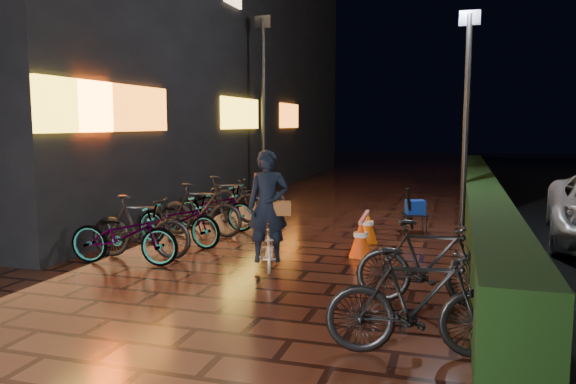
% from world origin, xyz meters
% --- Properties ---
extents(ground, '(80.00, 80.00, 0.00)m').
position_xyz_m(ground, '(0.00, 0.00, 0.00)').
color(ground, '#381911').
rests_on(ground, ground).
extents(hedge, '(0.70, 20.00, 1.00)m').
position_xyz_m(hedge, '(3.30, 8.00, 0.50)').
color(hedge, black).
rests_on(hedge, ground).
extents(storefront_block, '(12.09, 22.00, 9.00)m').
position_xyz_m(storefront_block, '(-9.50, 11.50, 4.50)').
color(storefront_block, black).
rests_on(storefront_block, ground).
extents(lamp_post_hedge, '(0.45, 0.14, 4.71)m').
position_xyz_m(lamp_post_hedge, '(2.90, 6.38, 2.59)').
color(lamp_post_hedge, black).
rests_on(lamp_post_hedge, ground).
extents(lamp_post_sf, '(0.52, 0.16, 5.44)m').
position_xyz_m(lamp_post_sf, '(-2.85, 9.34, 2.99)').
color(lamp_post_sf, black).
rests_on(lamp_post_sf, ground).
extents(cyclist, '(0.88, 1.40, 1.89)m').
position_xyz_m(cyclist, '(-0.10, 1.70, 0.70)').
color(cyclist, silver).
rests_on(cyclist, ground).
extents(traffic_barrier, '(0.47, 1.59, 0.64)m').
position_xyz_m(traffic_barrier, '(1.15, 3.47, 0.32)').
color(traffic_barrier, '#EF450C').
rests_on(traffic_barrier, ground).
extents(cart_assembly, '(0.63, 0.67, 0.99)m').
position_xyz_m(cart_assembly, '(1.92, 5.36, 0.51)').
color(cart_assembly, black).
rests_on(cart_assembly, ground).
extents(parked_bikes_storefront, '(2.13, 6.22, 1.09)m').
position_xyz_m(parked_bikes_storefront, '(-2.31, 3.68, 0.51)').
color(parked_bikes_storefront, black).
rests_on(parked_bikes_storefront, ground).
extents(parked_bikes_hedge, '(1.88, 2.37, 1.09)m').
position_xyz_m(parked_bikes_hedge, '(2.43, -0.30, 0.55)').
color(parked_bikes_hedge, black).
rests_on(parked_bikes_hedge, ground).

